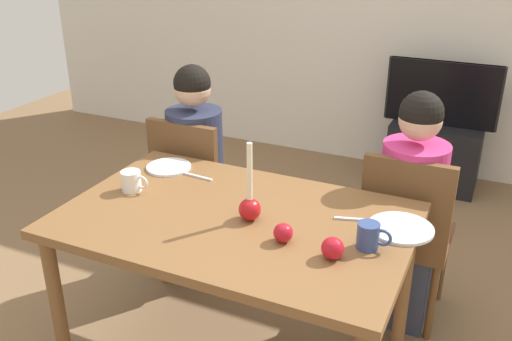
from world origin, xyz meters
TOP-DOWN VIEW (x-y plane):
  - dining_table at (0.00, 0.00)m, footprint 1.40×0.90m
  - chair_left at (-0.56, 0.61)m, footprint 0.40×0.40m
  - chair_right at (0.59, 0.61)m, footprint 0.40×0.40m
  - person_left_child at (-0.56, 0.64)m, footprint 0.30×0.30m
  - person_right_child at (0.59, 0.64)m, footprint 0.30×0.30m
  - tv_stand at (0.49, 2.30)m, footprint 0.64×0.40m
  - tv at (0.49, 2.30)m, footprint 0.79×0.05m
  - candle_centerpiece at (0.07, 0.00)m, footprint 0.09×0.09m
  - plate_left at (-0.50, 0.29)m, footprint 0.21×0.21m
  - plate_right at (0.63, 0.17)m, footprint 0.25×0.25m
  - mug_left at (-0.52, 0.02)m, footprint 0.13×0.09m
  - mug_right at (0.55, -0.01)m, footprint 0.13×0.08m
  - fork_left at (-0.34, 0.26)m, footprint 0.18×0.03m
  - fork_right at (0.45, 0.17)m, footprint 0.18×0.06m
  - apple_near_candle at (0.45, -0.13)m, footprint 0.08×0.08m
  - apple_by_left_plate at (0.25, -0.10)m, footprint 0.07×0.07m

SIDE VIEW (x-z plane):
  - tv_stand at x=0.49m, z-range 0.00..0.48m
  - chair_left at x=-0.56m, z-range 0.06..0.96m
  - chair_right at x=0.59m, z-range 0.06..0.96m
  - person_left_child at x=-0.56m, z-range -0.02..1.16m
  - person_right_child at x=0.59m, z-range -0.02..1.16m
  - dining_table at x=0.00m, z-range 0.29..1.04m
  - tv at x=0.49m, z-range 0.48..0.94m
  - fork_left at x=-0.34m, z-range 0.75..0.76m
  - fork_right at x=0.45m, z-range 0.75..0.76m
  - plate_left at x=-0.50m, z-range 0.75..0.76m
  - plate_right at x=0.63m, z-range 0.75..0.76m
  - apple_by_left_plate at x=0.25m, z-range 0.75..0.82m
  - apple_near_candle at x=0.45m, z-range 0.75..0.83m
  - mug_left at x=-0.52m, z-range 0.75..0.84m
  - mug_right at x=0.55m, z-range 0.75..0.85m
  - candle_centerpiece at x=0.07m, z-range 0.65..0.98m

